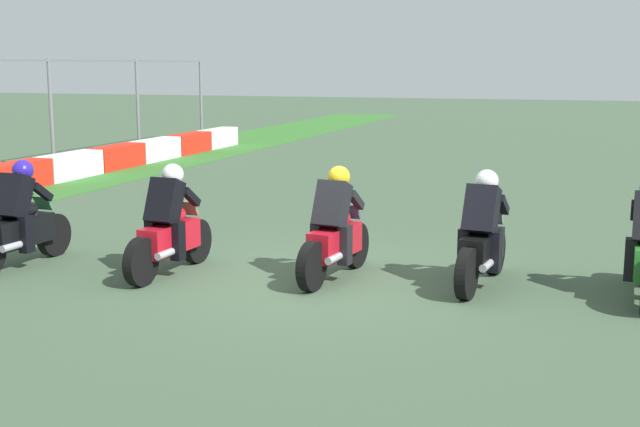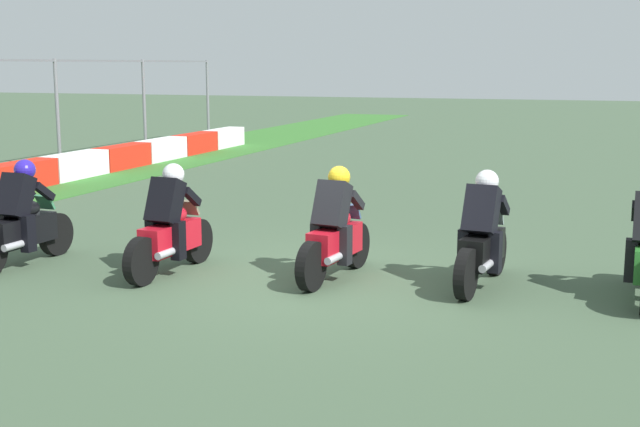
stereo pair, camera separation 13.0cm
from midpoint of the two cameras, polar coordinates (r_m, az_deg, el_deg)
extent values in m
plane|color=#40553D|center=(11.22, 0.43, -4.52)|extent=(120.00, 120.00, 0.00)
cube|color=red|center=(20.26, -19.62, 2.40)|extent=(2.09, 0.60, 0.64)
cube|color=white|center=(21.94, -16.14, 3.14)|extent=(2.09, 0.60, 0.64)
cube|color=red|center=(23.69, -13.16, 3.76)|extent=(2.09, 0.60, 0.64)
cube|color=white|center=(25.50, -10.59, 4.29)|extent=(2.09, 0.60, 0.64)
cube|color=red|center=(27.36, -8.37, 4.74)|extent=(2.09, 0.60, 0.64)
cube|color=white|center=(29.25, -6.42, 5.12)|extent=(2.09, 0.60, 0.64)
cylinder|color=slate|center=(23.96, -17.27, 6.45)|extent=(0.10, 0.10, 2.98)
cylinder|color=slate|center=(27.67, -11.73, 7.13)|extent=(0.10, 0.10, 2.98)
cylinder|color=slate|center=(31.58, -7.52, 7.60)|extent=(0.10, 0.10, 2.98)
cube|color=black|center=(10.85, 20.71, -2.99)|extent=(0.18, 0.14, 0.52)
cube|color=black|center=(11.14, 21.00, 0.16)|extent=(0.39, 0.11, 0.31)
cylinder|color=black|center=(11.69, 12.17, -2.55)|extent=(0.65, 0.22, 0.64)
cylinder|color=black|center=(10.37, 10.26, -4.09)|extent=(0.65, 0.22, 0.64)
cube|color=black|center=(10.99, 11.31, -2.36)|extent=(1.13, 0.45, 0.40)
ellipsoid|color=black|center=(11.02, 11.50, -0.73)|extent=(0.51, 0.36, 0.24)
cube|color=red|center=(10.50, 10.58, -2.80)|extent=(0.08, 0.17, 0.08)
cylinder|color=#A5A5AD|center=(10.65, 11.62, -3.49)|extent=(0.43, 0.15, 0.10)
cube|color=black|center=(10.80, 11.26, 0.23)|extent=(0.53, 0.46, 0.66)
sphere|color=silver|center=(10.95, 11.63, 2.16)|extent=(0.33, 0.33, 0.30)
cube|color=gray|center=(11.40, 12.02, -0.19)|extent=(0.18, 0.28, 0.23)
cube|color=black|center=(10.93, 10.13, -2.39)|extent=(0.20, 0.16, 0.52)
cube|color=black|center=(10.83, 12.16, -2.58)|extent=(0.20, 0.16, 0.52)
cube|color=black|center=(11.20, 10.89, 0.70)|extent=(0.39, 0.15, 0.31)
cube|color=black|center=(11.11, 12.68, 0.56)|extent=(0.39, 0.15, 0.31)
cylinder|color=black|center=(11.84, 2.80, -2.17)|extent=(0.65, 0.22, 0.64)
cylinder|color=black|center=(10.60, -0.25, -3.61)|extent=(0.65, 0.22, 0.64)
cube|color=red|center=(11.18, 1.36, -1.95)|extent=(1.13, 0.45, 0.40)
ellipsoid|color=red|center=(11.21, 1.59, -0.36)|extent=(0.51, 0.36, 0.24)
cube|color=red|center=(10.72, 0.21, -2.36)|extent=(0.08, 0.17, 0.08)
cylinder|color=#A5A5AD|center=(10.83, 1.34, -3.05)|extent=(0.43, 0.15, 0.10)
cube|color=black|center=(10.99, 1.15, 0.60)|extent=(0.53, 0.46, 0.66)
sphere|color=gold|center=(11.14, 1.64, 2.49)|extent=(0.33, 0.33, 0.30)
cube|color=#385178|center=(11.56, 2.42, 0.16)|extent=(0.19, 0.28, 0.23)
cube|color=black|center=(11.15, 0.17, -1.97)|extent=(0.20, 0.16, 0.52)
cube|color=black|center=(10.99, 2.04, -2.17)|extent=(0.20, 0.16, 0.52)
cube|color=black|center=(11.40, 1.15, 1.05)|extent=(0.39, 0.15, 0.31)
cube|color=black|center=(11.25, 2.81, 0.92)|extent=(0.39, 0.15, 0.31)
cylinder|color=black|center=(12.24, -8.03, -1.85)|extent=(0.65, 0.18, 0.64)
cylinder|color=black|center=(11.09, -11.74, -3.21)|extent=(0.65, 0.18, 0.64)
cube|color=red|center=(11.62, -9.82, -1.63)|extent=(1.12, 0.39, 0.40)
ellipsoid|color=red|center=(11.65, -9.60, -0.09)|extent=(0.50, 0.33, 0.24)
cube|color=red|center=(11.20, -11.22, -2.01)|extent=(0.07, 0.16, 0.08)
cylinder|color=#A5A5AD|center=(11.28, -10.07, -2.67)|extent=(0.43, 0.13, 0.10)
cube|color=black|center=(11.45, -10.16, 0.83)|extent=(0.51, 0.43, 0.66)
sphere|color=silver|center=(11.58, -9.63, 2.65)|extent=(0.32, 0.32, 0.30)
cube|color=#7B6E58|center=(11.98, -8.58, 0.41)|extent=(0.17, 0.27, 0.23)
cube|color=black|center=(11.63, -10.97, -1.66)|extent=(0.19, 0.15, 0.52)
cube|color=black|center=(11.42, -9.30, -1.83)|extent=(0.19, 0.15, 0.52)
cube|color=black|center=(11.86, -9.90, 1.25)|extent=(0.39, 0.12, 0.31)
cube|color=black|center=(11.67, -8.41, 1.15)|extent=(0.39, 0.12, 0.31)
cylinder|color=black|center=(13.18, -17.24, -1.35)|extent=(0.65, 0.17, 0.64)
cube|color=black|center=(12.63, -19.29, -1.12)|extent=(1.11, 0.37, 0.40)
ellipsoid|color=black|center=(12.65, -19.07, 0.29)|extent=(0.49, 0.32, 0.24)
cylinder|color=#A5A5AD|center=(12.29, -19.77, -2.06)|extent=(0.42, 0.12, 0.10)
cube|color=black|center=(12.47, -19.73, 1.14)|extent=(0.50, 0.42, 0.66)
sphere|color=#2B1DA7|center=(12.59, -19.16, 2.82)|extent=(0.31, 0.31, 0.30)
cube|color=#3A7E55|center=(12.94, -17.92, 0.75)|extent=(0.17, 0.27, 0.23)
cube|color=black|center=(12.67, -20.33, -1.14)|extent=(0.19, 0.15, 0.52)
cube|color=black|center=(12.41, -18.96, -1.29)|extent=(0.19, 0.15, 0.52)
cube|color=black|center=(12.87, -19.21, 1.52)|extent=(0.39, 0.12, 0.31)
cube|color=black|center=(12.63, -17.98, 1.44)|extent=(0.39, 0.12, 0.31)
camera|label=1|loc=(0.07, -89.66, 0.06)|focal=47.06mm
camera|label=2|loc=(0.07, 90.34, -0.06)|focal=47.06mm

